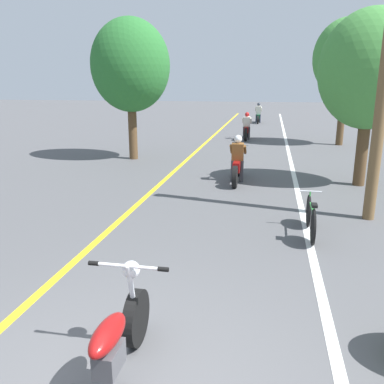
{
  "coord_description": "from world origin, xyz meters",
  "views": [
    {
      "loc": [
        1.34,
        -2.92,
        2.83
      ],
      "look_at": [
        -0.0,
        4.09,
        0.9
      ],
      "focal_mm": 38.0,
      "sensor_mm": 36.0,
      "label": 1
    }
  ],
  "objects_px": {
    "roadside_tree_left": "(130,66)",
    "motorcycle_rider_mid": "(247,129)",
    "roadside_tree_right_far": "(347,58)",
    "motorcycle_foreground": "(111,350)",
    "bicycle_parked": "(311,217)",
    "motorcycle_rider_lead": "(237,164)",
    "motorcycle_rider_far": "(258,115)",
    "roadside_tree_right_near": "(371,70)"
  },
  "relations": [
    {
      "from": "roadside_tree_right_near",
      "to": "roadside_tree_right_far",
      "type": "relative_size",
      "value": 0.84
    },
    {
      "from": "roadside_tree_right_far",
      "to": "bicycle_parked",
      "type": "distance_m",
      "value": 12.98
    },
    {
      "from": "motorcycle_rider_far",
      "to": "roadside_tree_left",
      "type": "bearing_deg",
      "value": -105.31
    },
    {
      "from": "roadside_tree_left",
      "to": "bicycle_parked",
      "type": "xyz_separation_m",
      "value": [
        5.93,
        -7.05,
        -3.05
      ]
    },
    {
      "from": "roadside_tree_right_far",
      "to": "motorcycle_rider_far",
      "type": "relative_size",
      "value": 2.78
    },
    {
      "from": "motorcycle_rider_lead",
      "to": "motorcycle_rider_mid",
      "type": "bearing_deg",
      "value": 91.8
    },
    {
      "from": "roadside_tree_right_near",
      "to": "motorcycle_rider_lead",
      "type": "height_order",
      "value": "roadside_tree_right_near"
    },
    {
      "from": "motorcycle_rider_mid",
      "to": "roadside_tree_right_near",
      "type": "bearing_deg",
      "value": -67.72
    },
    {
      "from": "roadside_tree_right_near",
      "to": "motorcycle_foreground",
      "type": "bearing_deg",
      "value": -113.73
    },
    {
      "from": "motorcycle_foreground",
      "to": "motorcycle_rider_mid",
      "type": "xyz_separation_m",
      "value": [
        0.17,
        17.98,
        0.09
      ]
    },
    {
      "from": "motorcycle_rider_far",
      "to": "bicycle_parked",
      "type": "distance_m",
      "value": 22.44
    },
    {
      "from": "motorcycle_rider_lead",
      "to": "motorcycle_rider_far",
      "type": "bearing_deg",
      "value": 89.99
    },
    {
      "from": "roadside_tree_right_near",
      "to": "bicycle_parked",
      "type": "relative_size",
      "value": 2.9
    },
    {
      "from": "roadside_tree_left",
      "to": "motorcycle_rider_far",
      "type": "xyz_separation_m",
      "value": [
        4.19,
        15.33,
        -2.87
      ]
    },
    {
      "from": "motorcycle_foreground",
      "to": "motorcycle_rider_mid",
      "type": "relative_size",
      "value": 1.04
    },
    {
      "from": "roadside_tree_right_near",
      "to": "motorcycle_foreground",
      "type": "distance_m",
      "value": 10.06
    },
    {
      "from": "motorcycle_foreground",
      "to": "motorcycle_rider_lead",
      "type": "xyz_separation_m",
      "value": [
        0.46,
        8.65,
        0.09
      ]
    },
    {
      "from": "roadside_tree_right_far",
      "to": "motorcycle_foreground",
      "type": "xyz_separation_m",
      "value": [
        -4.55,
        -16.83,
        -3.44
      ]
    },
    {
      "from": "roadside_tree_left",
      "to": "motorcycle_foreground",
      "type": "distance_m",
      "value": 12.55
    },
    {
      "from": "bicycle_parked",
      "to": "roadside_tree_right_far",
      "type": "bearing_deg",
      "value": 79.14
    },
    {
      "from": "motorcycle_rider_lead",
      "to": "roadside_tree_right_far",
      "type": "bearing_deg",
      "value": 63.44
    },
    {
      "from": "roadside_tree_left",
      "to": "motorcycle_rider_mid",
      "type": "relative_size",
      "value": 2.43
    },
    {
      "from": "bicycle_parked",
      "to": "motorcycle_rider_lead",
      "type": "bearing_deg",
      "value": 112.97
    },
    {
      "from": "motorcycle_foreground",
      "to": "motorcycle_rider_lead",
      "type": "relative_size",
      "value": 1.02
    },
    {
      "from": "motorcycle_foreground",
      "to": "motorcycle_rider_far",
      "type": "xyz_separation_m",
      "value": [
        0.46,
        26.93,
        0.11
      ]
    },
    {
      "from": "motorcycle_rider_far",
      "to": "roadside_tree_right_far",
      "type": "bearing_deg",
      "value": -67.96
    },
    {
      "from": "motorcycle_rider_lead",
      "to": "motorcycle_rider_far",
      "type": "height_order",
      "value": "motorcycle_rider_far"
    },
    {
      "from": "roadside_tree_right_far",
      "to": "bicycle_parked",
      "type": "xyz_separation_m",
      "value": [
        -2.35,
        -12.27,
        -3.52
      ]
    },
    {
      "from": "roadside_tree_right_far",
      "to": "motorcycle_foreground",
      "type": "bearing_deg",
      "value": -105.13
    },
    {
      "from": "roadside_tree_left",
      "to": "bicycle_parked",
      "type": "bearing_deg",
      "value": -49.93
    },
    {
      "from": "motorcycle_foreground",
      "to": "motorcycle_rider_mid",
      "type": "bearing_deg",
      "value": 89.46
    },
    {
      "from": "roadside_tree_right_far",
      "to": "motorcycle_rider_mid",
      "type": "height_order",
      "value": "roadside_tree_right_far"
    },
    {
      "from": "motorcycle_rider_mid",
      "to": "motorcycle_rider_far",
      "type": "bearing_deg",
      "value": 88.11
    },
    {
      "from": "roadside_tree_left",
      "to": "motorcycle_rider_far",
      "type": "relative_size",
      "value": 2.52
    },
    {
      "from": "motorcycle_rider_far",
      "to": "bicycle_parked",
      "type": "xyz_separation_m",
      "value": [
        1.73,
        -22.37,
        -0.18
      ]
    },
    {
      "from": "roadside_tree_right_near",
      "to": "roadside_tree_right_far",
      "type": "bearing_deg",
      "value": 85.32
    },
    {
      "from": "roadside_tree_right_near",
      "to": "motorcycle_foreground",
      "type": "relative_size",
      "value": 2.18
    },
    {
      "from": "roadside_tree_left",
      "to": "motorcycle_rider_mid",
      "type": "xyz_separation_m",
      "value": [
        3.9,
        6.37,
        -2.88
      ]
    },
    {
      "from": "motorcycle_rider_lead",
      "to": "bicycle_parked",
      "type": "xyz_separation_m",
      "value": [
        1.74,
        -4.09,
        -0.17
      ]
    },
    {
      "from": "roadside_tree_left",
      "to": "motorcycle_rider_lead",
      "type": "xyz_separation_m",
      "value": [
        4.19,
        -2.95,
        -2.88
      ]
    },
    {
      "from": "motorcycle_rider_lead",
      "to": "motorcycle_rider_mid",
      "type": "relative_size",
      "value": 1.02
    },
    {
      "from": "motorcycle_rider_far",
      "to": "motorcycle_foreground",
      "type": "bearing_deg",
      "value": -90.99
    }
  ]
}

